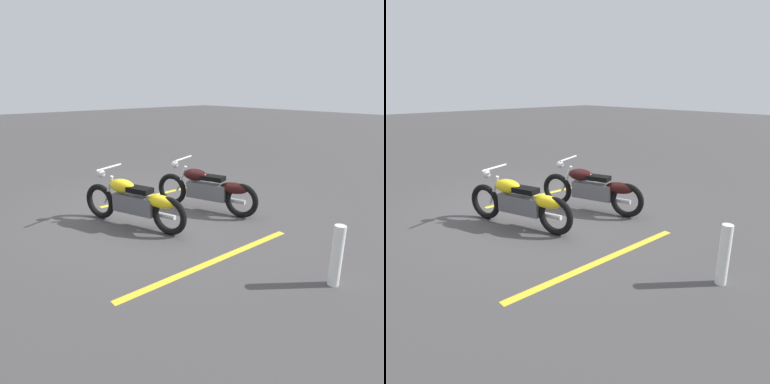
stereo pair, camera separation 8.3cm
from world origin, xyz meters
TOP-DOWN VIEW (x-y plane):
  - ground_plane at (0.00, 0.00)m, footprint 60.00×60.00m
  - motorcycle_bright_foreground at (0.39, -0.74)m, footprint 2.15×0.89m
  - motorcycle_dark_foreground at (0.66, 0.78)m, footprint 2.15×0.89m
  - bollard_post at (3.67, 0.08)m, footprint 0.14×0.14m
  - parking_stripe_near at (-0.90, 0.86)m, footprint 0.24×3.20m
  - parking_stripe_mid at (2.24, -0.61)m, footprint 0.24×3.20m

SIDE VIEW (x-z plane):
  - ground_plane at x=0.00m, z-range 0.00..0.00m
  - parking_stripe_near at x=-0.90m, z-range 0.00..0.01m
  - parking_stripe_mid at x=2.24m, z-range 0.00..0.01m
  - bollard_post at x=3.67m, z-range 0.00..0.80m
  - motorcycle_bright_foreground at x=0.39m, z-range -0.06..0.98m
  - motorcycle_dark_foreground at x=0.66m, z-range -0.06..0.98m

